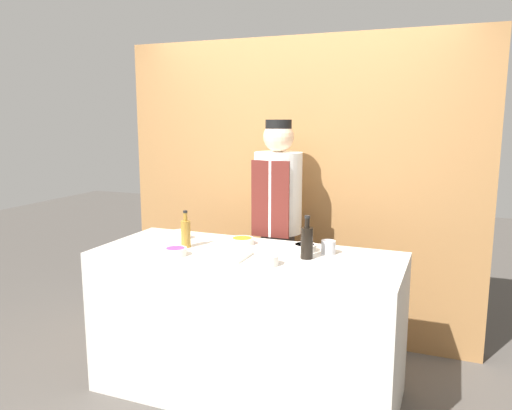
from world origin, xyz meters
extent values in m
plane|color=#4C4742|center=(0.00, 0.00, 0.00)|extent=(14.00, 14.00, 0.00)
cube|color=olive|center=(0.00, 1.06, 1.20)|extent=(2.93, 0.18, 2.40)
cube|color=beige|center=(0.00, 0.00, 0.47)|extent=(1.93, 0.79, 0.94)
cylinder|color=white|center=(-0.11, 0.20, 0.96)|extent=(0.16, 0.16, 0.04)
cylinder|color=orange|center=(-0.11, 0.20, 0.98)|extent=(0.13, 0.13, 0.01)
cylinder|color=white|center=(-0.58, 0.17, 0.97)|extent=(0.12, 0.12, 0.06)
cylinder|color=silver|center=(-0.58, 0.17, 0.99)|extent=(0.10, 0.10, 0.02)
cylinder|color=white|center=(-0.38, -0.22, 0.96)|extent=(0.14, 0.14, 0.05)
cylinder|color=#703384|center=(-0.38, -0.22, 0.98)|extent=(0.12, 0.12, 0.01)
cylinder|color=white|center=(0.32, 0.19, 0.96)|extent=(0.15, 0.15, 0.04)
cylinder|color=red|center=(0.32, 0.19, 0.98)|extent=(0.12, 0.12, 0.01)
cylinder|color=white|center=(0.21, -0.19, 0.97)|extent=(0.14, 0.14, 0.06)
cylinder|color=brown|center=(0.21, -0.19, 0.99)|extent=(0.11, 0.11, 0.02)
cube|color=white|center=(-0.09, -0.13, 0.95)|extent=(0.29, 0.23, 0.02)
cylinder|color=black|center=(0.39, 0.02, 1.04)|extent=(0.07, 0.07, 0.19)
cylinder|color=black|center=(0.39, 0.02, 1.16)|extent=(0.03, 0.03, 0.06)
cylinder|color=black|center=(0.39, 0.02, 1.20)|extent=(0.03, 0.03, 0.02)
cylinder|color=olive|center=(-0.42, -0.02, 1.03)|extent=(0.06, 0.06, 0.18)
cylinder|color=olive|center=(-0.42, -0.02, 1.14)|extent=(0.03, 0.03, 0.05)
cylinder|color=black|center=(-0.42, -0.02, 1.18)|extent=(0.03, 0.03, 0.01)
cylinder|color=#B7B7BC|center=(0.48, 0.17, 0.98)|extent=(0.09, 0.09, 0.08)
cylinder|color=#28282D|center=(-0.02, 0.65, 0.47)|extent=(0.26, 0.26, 0.93)
cylinder|color=white|center=(-0.02, 0.65, 1.23)|extent=(0.35, 0.35, 0.60)
cube|color=#561E19|center=(-0.02, 0.49, 1.21)|extent=(0.28, 0.02, 0.55)
sphere|color=beige|center=(-0.02, 0.65, 1.64)|extent=(0.22, 0.22, 0.22)
cylinder|color=black|center=(-0.02, 0.65, 1.73)|extent=(0.19, 0.19, 0.08)
camera|label=1|loc=(1.19, -2.80, 1.78)|focal=35.00mm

